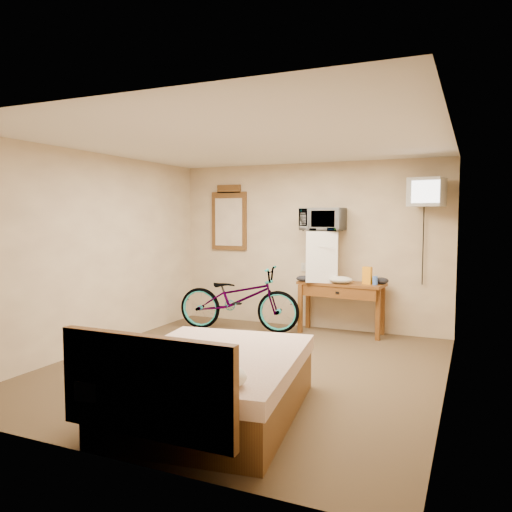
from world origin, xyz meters
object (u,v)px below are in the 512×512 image
object	(u,v)px
bed	(209,383)
crt_television	(427,192)
desk	(341,292)
mini_fridge	(322,256)
bicycle	(239,298)
microwave	(323,219)
blue_cup	(375,281)
wall_mirror	(229,218)

from	to	relation	value
bed	crt_television	bearing A→B (deg)	67.55
bed	desk	bearing A→B (deg)	85.46
mini_fridge	bicycle	bearing A→B (deg)	-159.41
microwave	bed	xyz separation A→B (m)	(0.02, -3.44, -1.36)
blue_cup	wall_mirror	bearing A→B (deg)	172.64
crt_television	bed	distance (m)	4.06
microwave	blue_cup	size ratio (longest dim) A/B	4.97
wall_mirror	bicycle	distance (m)	1.43
microwave	bed	bearing A→B (deg)	-87.95
bed	blue_cup	bearing A→B (deg)	77.14
microwave	bed	size ratio (longest dim) A/B	0.30
bicycle	mini_fridge	bearing A→B (deg)	-78.68
desk	bed	size ratio (longest dim) A/B	0.61
desk	blue_cup	bearing A→B (deg)	-5.03
mini_fridge	microwave	distance (m)	0.54
blue_cup	desk	bearing A→B (deg)	174.97
microwave	desk	bearing A→B (deg)	-8.26
mini_fridge	bicycle	world-z (taller)	mini_fridge
crt_television	wall_mirror	size ratio (longest dim) A/B	0.57
desk	crt_television	world-z (taller)	crt_television
crt_television	blue_cup	bearing A→B (deg)	-174.45
microwave	bed	distance (m)	3.69
mini_fridge	blue_cup	distance (m)	0.85
mini_fridge	bed	bearing A→B (deg)	-89.61
blue_cup	bed	bearing A→B (deg)	-102.86
blue_cup	crt_television	bearing A→B (deg)	5.55
mini_fridge	microwave	world-z (taller)	microwave
blue_cup	bicycle	distance (m)	2.00
bed	mini_fridge	bearing A→B (deg)	90.39
wall_mirror	bed	world-z (taller)	wall_mirror
mini_fridge	bed	size ratio (longest dim) A/B	0.36
wall_mirror	bed	distance (m)	4.24
wall_mirror	bed	size ratio (longest dim) A/B	0.51
microwave	blue_cup	distance (m)	1.16
bed	microwave	bearing A→B (deg)	90.39
crt_television	microwave	bearing A→B (deg)	178.72
desk	microwave	size ratio (longest dim) A/B	2.08
blue_cup	wall_mirror	size ratio (longest dim) A/B	0.12
desk	mini_fridge	xyz separation A→B (m)	(-0.29, 0.05, 0.50)
blue_cup	microwave	bearing A→B (deg)	173.14
desk	wall_mirror	size ratio (longest dim) A/B	1.20
blue_cup	crt_television	size ratio (longest dim) A/B	0.20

